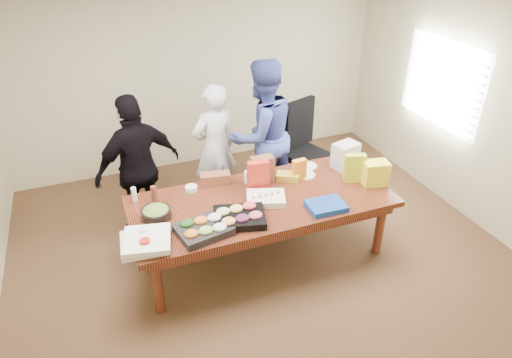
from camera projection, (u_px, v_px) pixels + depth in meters
name	position (u px, v px, depth m)	size (l,w,h in m)	color
floor	(261.00, 254.00, 5.26)	(5.50, 5.00, 0.02)	#47301E
ceiling	(263.00, 6.00, 3.88)	(5.50, 5.00, 0.02)	white
wall_back	(197.00, 76.00, 6.58)	(5.50, 0.04, 2.70)	beige
wall_front	(428.00, 336.00, 2.57)	(5.50, 0.04, 2.70)	beige
wall_right	(476.00, 111.00, 5.43)	(0.04, 5.00, 2.70)	beige
window_panel	(442.00, 84.00, 5.83)	(0.03, 1.40, 1.10)	white
window_blinds	(439.00, 84.00, 5.81)	(0.04, 1.36, 1.00)	beige
conference_table	(262.00, 227.00, 5.07)	(2.80, 1.20, 0.75)	#4C1C0F
office_chair	(305.00, 152.00, 6.15)	(0.61, 0.61, 1.20)	black
person_center	(215.00, 148.00, 5.72)	(0.61, 0.40, 1.67)	silver
person_right	(262.00, 135.00, 5.73)	(0.94, 0.74, 1.94)	#37458E
person_left	(139.00, 168.00, 5.20)	(1.03, 0.43, 1.76)	black
veggie_tray	(204.00, 229.00, 4.35)	(0.49, 0.39, 0.08)	black
fruit_tray	(239.00, 218.00, 4.52)	(0.50, 0.39, 0.08)	black
sheet_cake	(266.00, 198.00, 4.82)	(0.40, 0.30, 0.07)	white
salad_bowl	(156.00, 214.00, 4.56)	(0.30, 0.30, 0.10)	black
chip_bag_blue	(326.00, 206.00, 4.71)	(0.38, 0.29, 0.06)	#133F9A
chip_bag_red	(258.00, 176.00, 4.97)	(0.23, 0.10, 0.34)	red
chip_bag_yellow	(354.00, 168.00, 5.12)	(0.22, 0.09, 0.34)	#C5D625
chip_bag_orange	(299.00, 170.00, 5.17)	(0.16, 0.07, 0.25)	orange
mayo_jar	(248.00, 177.00, 5.15)	(0.09, 0.09, 0.14)	white
mustard_bottle	(261.00, 173.00, 5.18)	(0.06, 0.06, 0.18)	#DFB007
dressing_bottle	(154.00, 194.00, 4.79)	(0.06, 0.06, 0.18)	brown
ranch_bottle	(134.00, 195.00, 4.80)	(0.05, 0.05, 0.16)	white
banana_bunch	(288.00, 177.00, 5.20)	(0.25, 0.15, 0.08)	gold
bread_loaf	(215.00, 179.00, 5.11)	(0.33, 0.14, 0.13)	brown
kraft_bag	(262.00, 170.00, 5.09)	(0.25, 0.14, 0.32)	brown
red_cup	(145.00, 245.00, 4.10)	(0.09, 0.09, 0.12)	red
clear_cup_a	(143.00, 233.00, 4.26)	(0.09, 0.09, 0.12)	white
clear_cup_b	(157.00, 215.00, 4.51)	(0.09, 0.09, 0.12)	white
pizza_box_lower	(144.00, 243.00, 4.20)	(0.42, 0.42, 0.05)	silver
pizza_box_upper	(147.00, 240.00, 4.16)	(0.42, 0.42, 0.05)	white
plate_a	(305.00, 175.00, 5.31)	(0.23, 0.23, 0.01)	white
plate_b	(308.00, 166.00, 5.49)	(0.22, 0.22, 0.01)	white
dip_bowl_a	(292.00, 175.00, 5.27)	(0.14, 0.14, 0.05)	beige
dip_bowl_b	(191.00, 188.00, 5.01)	(0.14, 0.14, 0.05)	white
grocery_bag_white	(345.00, 155.00, 5.41)	(0.29, 0.21, 0.31)	silver
grocery_bag_yellow	(375.00, 173.00, 5.08)	(0.27, 0.19, 0.27)	#FDF62E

